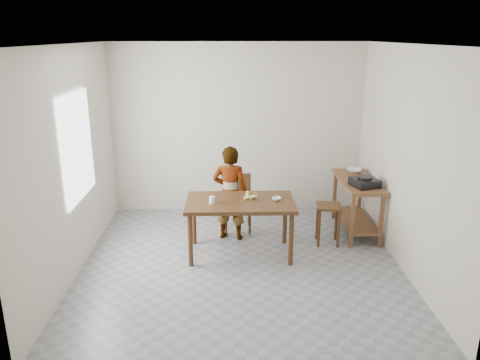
{
  "coord_description": "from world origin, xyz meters",
  "views": [
    {
      "loc": [
        -0.14,
        -5.37,
        2.81
      ],
      "look_at": [
        0.0,
        0.4,
        1.0
      ],
      "focal_mm": 35.0,
      "sensor_mm": 36.0,
      "label": 1
    }
  ],
  "objects_px": {
    "child": "(230,193)",
    "dining_chair": "(238,204)",
    "prep_counter": "(356,206)",
    "dining_table": "(240,228)",
    "stool": "(328,224)"
  },
  "relations": [
    {
      "from": "dining_table",
      "to": "prep_counter",
      "type": "bearing_deg",
      "value": 22.15
    },
    {
      "from": "prep_counter",
      "to": "child",
      "type": "relative_size",
      "value": 0.89
    },
    {
      "from": "child",
      "to": "dining_chair",
      "type": "distance_m",
      "value": 0.39
    },
    {
      "from": "prep_counter",
      "to": "stool",
      "type": "bearing_deg",
      "value": -141.0
    },
    {
      "from": "child",
      "to": "stool",
      "type": "relative_size",
      "value": 2.38
    },
    {
      "from": "dining_table",
      "to": "child",
      "type": "relative_size",
      "value": 1.03
    },
    {
      "from": "prep_counter",
      "to": "dining_chair",
      "type": "height_order",
      "value": "dining_chair"
    },
    {
      "from": "child",
      "to": "dining_chair",
      "type": "relative_size",
      "value": 1.64
    },
    {
      "from": "prep_counter",
      "to": "child",
      "type": "height_order",
      "value": "child"
    },
    {
      "from": "child",
      "to": "stool",
      "type": "xyz_separation_m",
      "value": [
        1.35,
        -0.22,
        -0.39
      ]
    },
    {
      "from": "prep_counter",
      "to": "stool",
      "type": "height_order",
      "value": "prep_counter"
    },
    {
      "from": "dining_chair",
      "to": "child",
      "type": "bearing_deg",
      "value": -112.37
    },
    {
      "from": "dining_table",
      "to": "child",
      "type": "height_order",
      "value": "child"
    },
    {
      "from": "dining_table",
      "to": "prep_counter",
      "type": "height_order",
      "value": "prep_counter"
    },
    {
      "from": "child",
      "to": "dining_chair",
      "type": "xyz_separation_m",
      "value": [
        0.11,
        0.27,
        -0.26
      ]
    }
  ]
}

